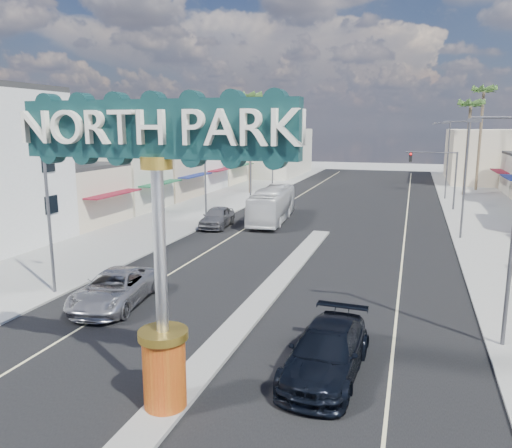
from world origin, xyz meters
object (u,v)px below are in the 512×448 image
Objects in this scene: streetlight_l_mid at (207,167)px; streetlight_r_mid at (463,173)px; streetlight_r_far at (446,156)px; car_parked_left at (217,217)px; streetlight_l_near at (50,198)px; gateway_sign at (158,221)px; palm_right_mid at (471,109)px; palm_right_far at (484,96)px; city_bus at (272,205)px; traffic_signal_left at (266,164)px; suv_right at (326,352)px; streetlight_r_near at (510,221)px; suv_left at (115,289)px; streetlight_l_far at (274,153)px; palm_left_far at (250,102)px; traffic_signal_right at (437,169)px.

streetlight_l_mid and streetlight_r_mid have the same top height.
car_parked_left is (-19.43, -23.32, -4.18)m from streetlight_r_far.
gateway_sign is at bearing -37.55° from streetlight_l_near.
palm_right_far reaches higher than palm_right_mid.
streetlight_l_near and streetlight_r_mid have the same top height.
gateway_sign is at bearing -85.41° from city_bus.
traffic_signal_left reaches higher than suv_right.
streetlight_l_mid is (-1.25, -13.99, 0.79)m from traffic_signal_left.
streetlight_r_near and streetlight_r_mid have the same top height.
streetlight_r_near is at bearing 37.55° from gateway_sign.
city_bus is at bearing 99.66° from gateway_sign.
suv_left is at bearing -112.41° from palm_right_far.
traffic_signal_left is 1.00× the size of suv_left.
streetlight_l_far is 42.89m from suv_left.
gateway_sign is 31.53m from city_bus.
streetlight_l_far is 30.32m from streetlight_r_mid.
palm_right_far is (4.57, 10.00, 7.32)m from streetlight_r_far.
suv_right is (14.76, -46.31, -4.21)m from streetlight_l_far.
streetlight_l_mid is 30.32m from streetlight_r_far.
streetlight_r_far is (20.87, 22.00, 0.00)m from streetlight_l_mid.
suv_left is at bearing -111.90° from streetlight_r_far.
palm_left_far reaches higher than car_parked_left.
suv_left is (-15.84, -34.50, -3.44)m from traffic_signal_right.
palm_right_mid is (23.43, 4.00, 5.54)m from streetlight_l_far.
streetlight_r_far is at bearing 4.88° from palm_left_far.
palm_right_mid is at bearing 84.36° from streetlight_r_mid.
streetlight_l_mid is 4.61m from car_parked_left.
traffic_signal_right is 0.55× the size of city_bus.
streetlight_r_mid is at bearing -1.12° from car_parked_left.
palm_left_far is at bearing -167.01° from palm_right_mid.
car_parked_left is (-19.43, 18.68, -4.18)m from streetlight_r_near.
city_bus is (5.20, 22.75, -3.55)m from streetlight_l_near.
streetlight_r_far is 1.50× the size of suv_left.
streetlight_l_far is 23.74m from car_parked_left.
palm_right_far is (25.43, 52.00, 7.32)m from streetlight_l_near.
palm_left_far reaches higher than suv_right.
traffic_signal_right is 24.01m from car_parked_left.
car_parked_left is at bearing 136.13° from streetlight_r_near.
streetlight_r_far is 0.74× the size of palm_right_mid.
traffic_signal_left is 34.03m from streetlight_l_near.
palm_right_far reaches higher than traffic_signal_left.
traffic_signal_right is at bearing 77.67° from gateway_sign.
streetlight_r_near reaches higher than city_bus.
streetlight_r_far is at bearing -122.69° from palm_right_mid.
streetlight_l_far is at bearing 88.51° from car_parked_left.
suv_right is (-6.11, -24.31, -4.21)m from streetlight_r_mid.
streetlight_l_mid is 6.87m from city_bus.
streetlight_r_mid is 0.74× the size of palm_right_mid.
traffic_signal_right is at bearing 35.50° from streetlight_l_mid.
streetlight_r_near is at bearing -90.00° from streetlight_r_mid.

